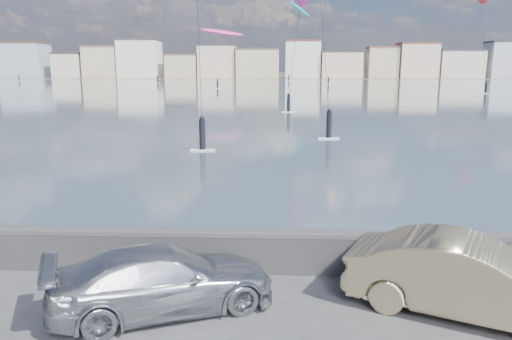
{
  "coord_description": "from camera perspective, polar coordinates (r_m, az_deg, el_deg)",
  "views": [
    {
      "loc": [
        1.52,
        -8.36,
        4.8
      ],
      "look_at": [
        1.0,
        4.0,
        2.2
      ],
      "focal_mm": 35.0,
      "sensor_mm": 36.0,
      "label": 1
    }
  ],
  "objects": [
    {
      "name": "ground",
      "position": [
        9.76,
        -7.21,
        -17.69
      ],
      "size": [
        700.0,
        700.0,
        0.0
      ],
      "primitive_type": "plane",
      "color": "#333335",
      "rests_on": "ground"
    },
    {
      "name": "kitesurfer_13",
      "position": [
        122.09,
        -3.96,
        15.38
      ],
      "size": [
        10.94,
        18.04,
        13.86
      ],
      "color": "#E5338C",
      "rests_on": "ground"
    },
    {
      "name": "kitesurfer_11",
      "position": [
        167.39,
        4.91,
        17.83
      ],
      "size": [
        8.84,
        16.25,
        25.4
      ],
      "color": "#19BFBF",
      "rests_on": "ground"
    },
    {
      "name": "car_champagne",
      "position": [
        10.72,
        23.14,
        -11.25
      ],
      "size": [
        4.89,
        3.42,
        1.53
      ],
      "primitive_type": "imported",
      "rotation": [
        0.0,
        0.0,
        1.14
      ],
      "color": "tan",
      "rests_on": "ground"
    },
    {
      "name": "car_silver",
      "position": [
        10.28,
        -10.58,
        -12.2
      ],
      "size": [
        4.8,
        3.36,
        1.29
      ],
      "primitive_type": "imported",
      "rotation": [
        0.0,
        0.0,
        1.96
      ],
      "color": "#ABADB3",
      "rests_on": "ground"
    },
    {
      "name": "far_buildings",
      "position": [
        194.37,
        2.41,
        12.22
      ],
      "size": [
        240.79,
        13.26,
        14.6
      ],
      "color": "beige",
      "rests_on": "ground"
    },
    {
      "name": "far_shore_strip",
      "position": [
        208.42,
        2.03,
        10.55
      ],
      "size": [
        500.0,
        60.0,
        0.0
      ],
      "primitive_type": "cube",
      "color": "#4C473D",
      "rests_on": "ground"
    },
    {
      "name": "seawall",
      "position": [
        11.94,
        -5.13,
        -8.88
      ],
      "size": [
        400.0,
        0.36,
        1.08
      ],
      "color": "#28282B",
      "rests_on": "ground"
    },
    {
      "name": "bay_water",
      "position": [
        99.99,
        1.56,
        9.12
      ],
      "size": [
        500.0,
        177.0,
        0.0
      ],
      "primitive_type": "cube",
      "color": "#2B3F4E",
      "rests_on": "ground"
    }
  ]
}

